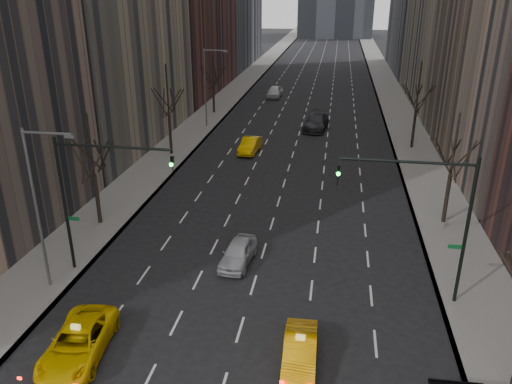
% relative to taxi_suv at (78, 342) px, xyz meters
% --- Properties ---
extents(sidewalk_left, '(4.50, 320.00, 0.15)m').
position_rel_taxi_suv_xyz_m(sidewalk_left, '(-5.40, 64.99, -0.65)').
color(sidewalk_left, slate).
rests_on(sidewalk_left, ground).
extents(sidewalk_right, '(4.50, 320.00, 0.15)m').
position_rel_taxi_suv_xyz_m(sidewalk_right, '(19.10, 64.99, -0.65)').
color(sidewalk_right, slate).
rests_on(sidewalk_right, ground).
extents(tree_lw_b, '(3.36, 3.50, 7.82)m').
position_rel_taxi_suv_xyz_m(tree_lw_b, '(-5.15, 12.99, 2.99)').
color(tree_lw_b, black).
rests_on(tree_lw_b, ground).
extents(tree_lw_c, '(3.36, 3.50, 8.74)m').
position_rel_taxi_suv_xyz_m(tree_lw_c, '(-5.15, 28.99, 3.31)').
color(tree_lw_c, black).
rests_on(tree_lw_c, ground).
extents(tree_lw_d, '(3.36, 3.50, 7.36)m').
position_rel_taxi_suv_xyz_m(tree_lw_d, '(-5.15, 46.99, 2.84)').
color(tree_lw_d, black).
rests_on(tree_lw_d, ground).
extents(tree_rw_b, '(3.36, 3.50, 7.82)m').
position_rel_taxi_suv_xyz_m(tree_rw_b, '(18.85, 16.99, 2.99)').
color(tree_rw_b, black).
rests_on(tree_rw_b, ground).
extents(tree_rw_c, '(3.36, 3.50, 8.74)m').
position_rel_taxi_suv_xyz_m(tree_rw_c, '(18.85, 34.99, 3.31)').
color(tree_rw_c, black).
rests_on(tree_rw_c, ground).
extents(traffic_mast_left, '(6.69, 0.39, 8.00)m').
position_rel_taxi_suv_xyz_m(traffic_mast_left, '(-2.26, 6.98, 4.76)').
color(traffic_mast_left, black).
rests_on(traffic_mast_left, ground).
extents(traffic_mast_right, '(6.69, 0.39, 8.00)m').
position_rel_taxi_suv_xyz_m(traffic_mast_right, '(15.95, 6.98, 4.76)').
color(traffic_mast_right, black).
rests_on(traffic_mast_right, ground).
extents(streetlight_near, '(2.83, 0.22, 9.00)m').
position_rel_taxi_suv_xyz_m(streetlight_near, '(-3.99, 4.99, 4.89)').
color(streetlight_near, slate).
rests_on(streetlight_near, ground).
extents(streetlight_far, '(2.83, 0.22, 9.00)m').
position_rel_taxi_suv_xyz_m(streetlight_far, '(-3.99, 39.99, 4.89)').
color(streetlight_far, slate).
rests_on(streetlight_far, ground).
extents(taxi_suv, '(2.93, 5.43, 1.45)m').
position_rel_taxi_suv_xyz_m(taxi_suv, '(0.00, 0.00, 0.00)').
color(taxi_suv, '#ECBF04').
rests_on(taxi_suv, ground).
extents(taxi_sedan, '(1.54, 4.16, 1.36)m').
position_rel_taxi_suv_xyz_m(taxi_sedan, '(9.92, 1.01, -0.05)').
color(taxi_sedan, '#EF9E05').
rests_on(taxi_sedan, ground).
extents(silver_sedan_ahead, '(2.03, 4.24, 1.40)m').
position_rel_taxi_suv_xyz_m(silver_sedan_ahead, '(5.52, 9.26, -0.02)').
color(silver_sedan_ahead, '#AAACB3').
rests_on(silver_sedan_ahead, ground).
extents(far_taxi, '(1.92, 4.60, 1.48)m').
position_rel_taxi_suv_xyz_m(far_taxi, '(2.47, 31.07, 0.02)').
color(far_taxi, '#FDBD05').
rests_on(far_taxi, ground).
extents(far_suv_grey, '(3.18, 6.37, 1.78)m').
position_rel_taxi_suv_xyz_m(far_suv_grey, '(8.65, 41.06, 0.16)').
color(far_suv_grey, '#2A2A2F').
rests_on(far_suv_grey, ground).
extents(far_car_white, '(2.18, 5.01, 1.68)m').
position_rel_taxi_suv_xyz_m(far_car_white, '(1.49, 58.64, 0.12)').
color(far_car_white, silver).
rests_on(far_car_white, ground).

